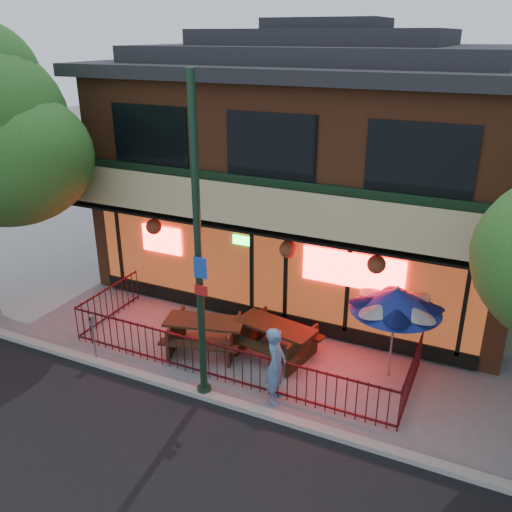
{
  "coord_description": "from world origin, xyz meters",
  "views": [
    {
      "loc": [
        5.37,
        -9.08,
        7.55
      ],
      "look_at": [
        0.16,
        2.0,
        2.52
      ],
      "focal_mm": 38.0,
      "sensor_mm": 36.0,
      "label": 1
    }
  ],
  "objects": [
    {
      "name": "pedestrian",
      "position": [
        1.53,
        0.1,
        0.9
      ],
      "size": [
        0.56,
        0.73,
        1.8
      ],
      "primitive_type": "imported",
      "rotation": [
        0.0,
        0.0,
        1.78
      ],
      "color": "#547CA8",
      "rests_on": "ground"
    },
    {
      "name": "street_light",
      "position": [
        0.0,
        -0.4,
        3.15
      ],
      "size": [
        0.43,
        0.32,
        7.0
      ],
      "color": "#163321",
      "rests_on": "ground"
    },
    {
      "name": "patio_fence",
      "position": [
        0.0,
        0.5,
        0.63
      ],
      "size": [
        8.44,
        2.62,
        1.0
      ],
      "color": "#3C0D11",
      "rests_on": "ground"
    },
    {
      "name": "picnic_table_left",
      "position": [
        -0.93,
        1.24,
        0.56
      ],
      "size": [
        2.31,
        1.97,
        0.85
      ],
      "color": "#3B2515",
      "rests_on": "ground"
    },
    {
      "name": "patio_umbrella",
      "position": [
        3.6,
        2.1,
        2.02
      ],
      "size": [
        2.07,
        2.07,
        2.37
      ],
      "color": "gray",
      "rests_on": "ground"
    },
    {
      "name": "picnic_table_right",
      "position": [
        0.8,
        1.79,
        0.56
      ],
      "size": [
        2.25,
        1.87,
        0.86
      ],
      "color": "black",
      "rests_on": "ground"
    },
    {
      "name": "ground",
      "position": [
        0.0,
        0.0,
        0.0
      ],
      "size": [
        80.0,
        80.0,
        0.0
      ],
      "primitive_type": "plane",
      "color": "gray",
      "rests_on": "ground"
    },
    {
      "name": "parking_meter_near",
      "position": [
        -3.1,
        -0.4,
        0.88
      ],
      "size": [
        0.14,
        0.13,
        1.3
      ],
      "color": "gray",
      "rests_on": "ground"
    },
    {
      "name": "restaurant_building",
      "position": [
        0.0,
        7.11,
        4.13
      ],
      "size": [
        12.96,
        9.49,
        8.05
      ],
      "color": "brown",
      "rests_on": "ground"
    },
    {
      "name": "curb",
      "position": [
        0.0,
        -0.5,
        0.06
      ],
      "size": [
        80.0,
        0.25,
        0.12
      ],
      "primitive_type": "cube",
      "color": "#999993",
      "rests_on": "ground"
    }
  ]
}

